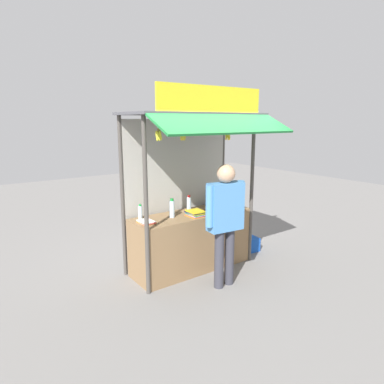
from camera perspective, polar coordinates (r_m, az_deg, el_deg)
name	(u,v)px	position (r m, az deg, el deg)	size (l,w,h in m)	color
ground_plane	(192,267)	(5.66, 0.00, -12.66)	(20.00, 20.00, 0.00)	slate
stall_counter	(192,241)	(5.49, 0.00, -8.30)	(1.98, 0.65, 0.92)	olive
stall_structure	(189,164)	(5.26, -0.58, 4.71)	(2.18, 1.47, 2.83)	#4C4742
water_bottle_mid_left	(172,209)	(5.11, -3.43, -2.83)	(0.08, 0.08, 0.29)	silver
water_bottle_back_left	(140,212)	(5.10, -8.78, -3.37)	(0.06, 0.06, 0.23)	silver
water_bottle_far_right	(211,198)	(5.87, 3.22, -1.05)	(0.07, 0.07, 0.26)	silver
water_bottle_right	(189,203)	(5.49, -0.51, -1.95)	(0.07, 0.07, 0.25)	silver
magazine_stack_front_left	(232,205)	(5.86, 6.80, -2.16)	(0.21, 0.31, 0.04)	purple
magazine_stack_front_right	(196,213)	(5.19, 0.62, -3.63)	(0.26, 0.29, 0.09)	orange
magazine_stack_center	(146,222)	(4.90, -7.75, -5.03)	(0.21, 0.28, 0.04)	orange
magazine_stack_left	(219,210)	(5.45, 4.67, -3.11)	(0.24, 0.27, 0.06)	red
banana_bunch_rightmost	(228,135)	(5.03, 6.09, 9.66)	(0.09, 0.09, 0.27)	#332D23
banana_bunch_inner_left	(183,136)	(4.53, -1.58, 9.53)	(0.10, 0.10, 0.25)	#332D23
banana_bunch_inner_right	(159,135)	(4.33, -5.68, 9.54)	(0.09, 0.09, 0.24)	#332D23
vendor_person	(225,215)	(4.74, 5.65, -3.85)	(0.68, 0.27, 1.78)	#383842
plastic_crate	(247,244)	(6.39, 9.24, -8.64)	(0.36, 0.36, 0.25)	#194CB2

